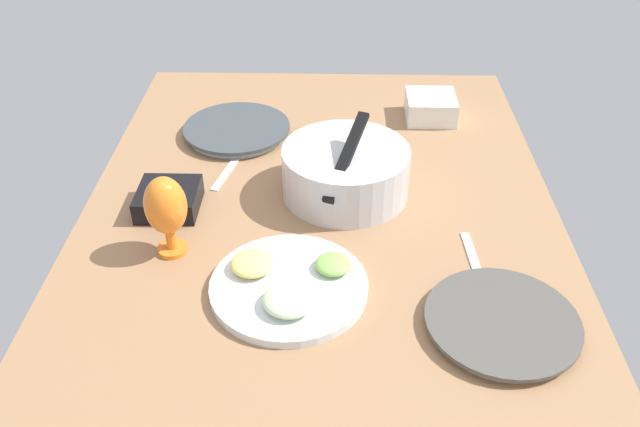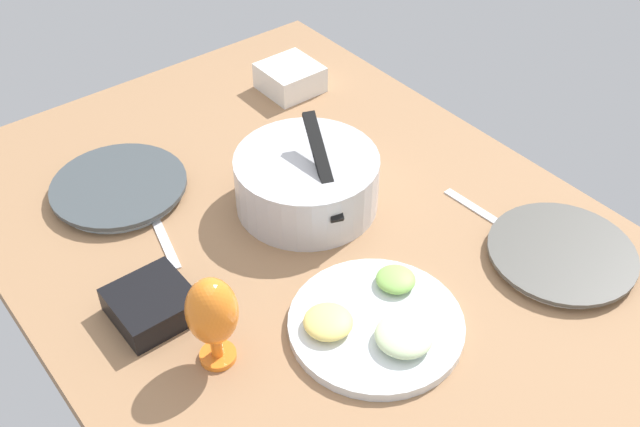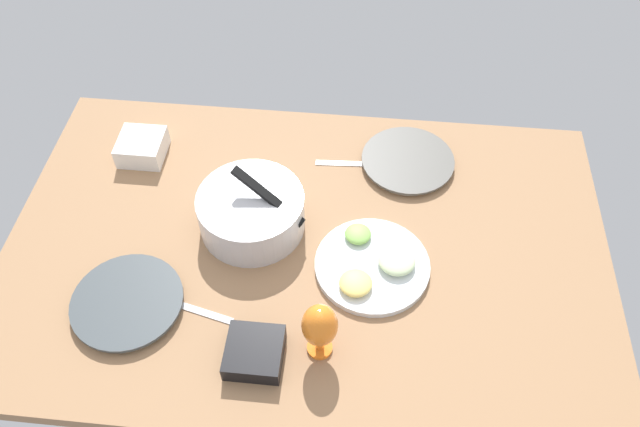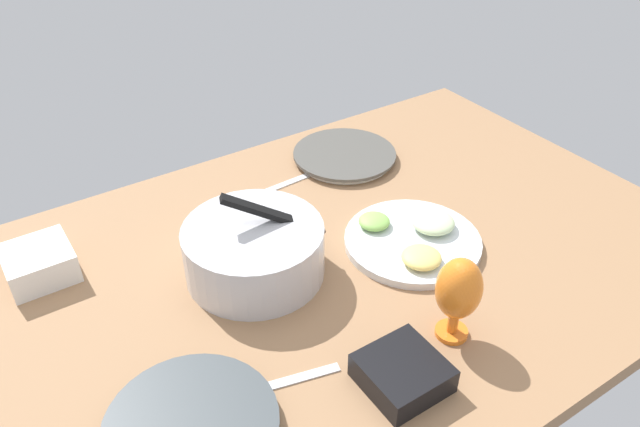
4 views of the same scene
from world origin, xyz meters
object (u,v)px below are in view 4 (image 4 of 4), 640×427
(dinner_plate_left, at_px, (192,426))
(mixing_bowl, at_px, (254,249))
(fruit_platter, at_px, (414,239))
(hurricane_glass_orange, at_px, (458,291))
(dinner_plate_right, at_px, (345,156))
(square_bowl_white, at_px, (39,262))
(square_bowl_black, at_px, (403,372))

(dinner_plate_left, xyz_separation_m, mixing_bowl, (0.26, 0.28, 0.05))
(mixing_bowl, relative_size, fruit_platter, 0.98)
(dinner_plate_left, bearing_deg, mixing_bowl, 46.53)
(mixing_bowl, distance_m, hurricane_glass_orange, 0.41)
(mixing_bowl, bearing_deg, hurricane_glass_orange, -58.08)
(dinner_plate_right, distance_m, square_bowl_white, 0.79)
(square_bowl_black, distance_m, square_bowl_white, 0.76)
(dinner_plate_right, relative_size, mixing_bowl, 0.94)
(hurricane_glass_orange, bearing_deg, square_bowl_white, 135.29)
(square_bowl_white, bearing_deg, fruit_platter, -25.88)
(fruit_platter, bearing_deg, square_bowl_white, 154.12)
(hurricane_glass_orange, relative_size, square_bowl_white, 1.33)
(dinner_plate_right, relative_size, hurricane_glass_orange, 1.57)
(fruit_platter, bearing_deg, square_bowl_black, -133.34)
(dinner_plate_right, xyz_separation_m, square_bowl_white, (-0.78, -0.04, 0.02))
(dinner_plate_left, height_order, square_bowl_white, square_bowl_white)
(mixing_bowl, distance_m, fruit_platter, 0.35)
(dinner_plate_left, xyz_separation_m, dinner_plate_right, (0.68, 0.55, -0.00))
(dinner_plate_right, height_order, hurricane_glass_orange, hurricane_glass_orange)
(dinner_plate_left, height_order, fruit_platter, fruit_platter)
(dinner_plate_right, xyz_separation_m, hurricane_glass_orange, (-0.20, -0.62, 0.10))
(dinner_plate_right, distance_m, fruit_platter, 0.39)
(square_bowl_white, bearing_deg, dinner_plate_right, 2.95)
(fruit_platter, distance_m, hurricane_glass_orange, 0.28)
(mixing_bowl, bearing_deg, square_bowl_black, -79.77)
(fruit_platter, bearing_deg, dinner_plate_left, -163.98)
(mixing_bowl, height_order, fruit_platter, mixing_bowl)
(dinner_plate_right, height_order, square_bowl_white, square_bowl_white)
(dinner_plate_left, relative_size, fruit_platter, 0.93)
(mixing_bowl, distance_m, square_bowl_black, 0.39)
(mixing_bowl, bearing_deg, square_bowl_white, 147.88)
(hurricane_glass_orange, bearing_deg, dinner_plate_right, 72.29)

